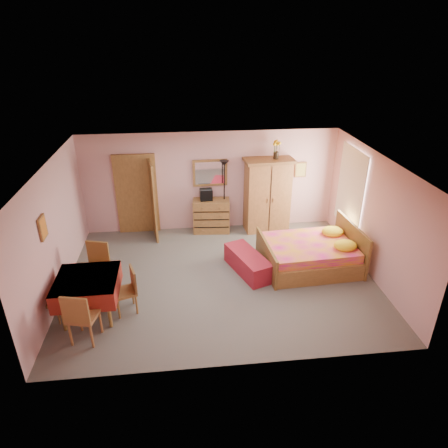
{
  "coord_description": "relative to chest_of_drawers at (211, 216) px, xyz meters",
  "views": [
    {
      "loc": [
        -0.73,
        -7.19,
        4.85
      ],
      "look_at": [
        0.1,
        0.3,
        1.15
      ],
      "focal_mm": 32.0,
      "sensor_mm": 36.0,
      "label": 1
    }
  ],
  "objects": [
    {
      "name": "chair_south",
      "position": [
        -2.48,
        -3.87,
        0.07
      ],
      "size": [
        0.56,
        0.56,
        1.02
      ],
      "primitive_type": "cube",
      "rotation": [
        0.0,
        0.0,
        -0.23
      ],
      "color": "#AC6B3A",
      "rests_on": "floor"
    },
    {
      "name": "floor",
      "position": [
        0.02,
        -2.26,
        -0.44
      ],
      "size": [
        6.5,
        6.5,
        0.0
      ],
      "primitive_type": "plane",
      "color": "slate",
      "rests_on": "ground"
    },
    {
      "name": "wall_left",
      "position": [
        -3.23,
        -2.26,
        0.86
      ],
      "size": [
        0.1,
        5.0,
        2.6
      ],
      "primitive_type": "cube",
      "color": "#D59A9B",
      "rests_on": "floor"
    },
    {
      "name": "picture_left",
      "position": [
        -3.2,
        -2.86,
        1.26
      ],
      "size": [
        0.04,
        0.32,
        0.42
      ],
      "primitive_type": "cube",
      "color": "orange",
      "rests_on": "wall_left"
    },
    {
      "name": "chest_of_drawers",
      "position": [
        0.0,
        0.0,
        0.0
      ],
      "size": [
        0.97,
        0.54,
        0.89
      ],
      "primitive_type": "cube",
      "rotation": [
        0.0,
        0.0,
        -0.08
      ],
      "color": "olive",
      "rests_on": "floor"
    },
    {
      "name": "wall_right",
      "position": [
        3.27,
        -2.26,
        0.86
      ],
      "size": [
        0.1,
        5.0,
        2.6
      ],
      "primitive_type": "cube",
      "color": "#D59A9B",
      "rests_on": "floor"
    },
    {
      "name": "chair_north",
      "position": [
        -2.54,
        -2.42,
        0.07
      ],
      "size": [
        0.58,
        0.58,
        1.03
      ],
      "primitive_type": "cube",
      "rotation": [
        0.0,
        0.0,
        2.86
      ],
      "color": "#A67338",
      "rests_on": "floor"
    },
    {
      "name": "wall_mirror",
      "position": [
        0.0,
        0.21,
        1.11
      ],
      "size": [
        0.88,
        0.08,
        0.7
      ],
      "primitive_type": "cube",
      "rotation": [
        0.0,
        0.0,
        0.04
      ],
      "color": "white",
      "rests_on": "wall_back"
    },
    {
      "name": "wardrobe",
      "position": [
        1.46,
        -0.04,
        0.53
      ],
      "size": [
        1.29,
        0.74,
        1.94
      ],
      "primitive_type": "cube",
      "rotation": [
        0.0,
        0.0,
        0.09
      ],
      "color": "#AB6A3A",
      "rests_on": "floor"
    },
    {
      "name": "bench",
      "position": [
        0.63,
        -2.07,
        -0.22
      ],
      "size": [
        0.93,
        1.43,
        0.45
      ],
      "primitive_type": "cube",
      "rotation": [
        0.0,
        0.0,
        0.35
      ],
      "color": "maroon",
      "rests_on": "floor"
    },
    {
      "name": "ceiling",
      "position": [
        0.02,
        -2.26,
        2.16
      ],
      "size": [
        6.5,
        6.5,
        0.0
      ],
      "primitive_type": "plane",
      "rotation": [
        3.14,
        0.0,
        0.0
      ],
      "color": "brown",
      "rests_on": "wall_back"
    },
    {
      "name": "window",
      "position": [
        3.23,
        -1.06,
        1.01
      ],
      "size": [
        0.08,
        1.4,
        1.95
      ],
      "primitive_type": "cube",
      "color": "white",
      "rests_on": "wall_right"
    },
    {
      "name": "dining_table",
      "position": [
        -2.52,
        -3.2,
        -0.04
      ],
      "size": [
        1.11,
        1.11,
        0.81
      ],
      "primitive_type": "cube",
      "rotation": [
        0.0,
        0.0,
        0.01
      ],
      "color": "maroon",
      "rests_on": "floor"
    },
    {
      "name": "sunflower_vase",
      "position": [
        1.63,
        -0.04,
        1.73
      ],
      "size": [
        0.19,
        0.19,
        0.47
      ],
      "primitive_type": "cube",
      "rotation": [
        0.0,
        0.0,
        -0.03
      ],
      "color": "yellow",
      "rests_on": "wardrobe"
    },
    {
      "name": "chair_west",
      "position": [
        -3.19,
        -3.27,
        -0.03
      ],
      "size": [
        0.4,
        0.4,
        0.82
      ],
      "primitive_type": "cube",
      "rotation": [
        0.0,
        0.0,
        -1.66
      ],
      "color": "#956232",
      "rests_on": "floor"
    },
    {
      "name": "doorway",
      "position": [
        -1.88,
        0.21,
        0.58
      ],
      "size": [
        1.06,
        0.12,
        2.15
      ],
      "primitive_type": "cube",
      "color": "#9E6B35",
      "rests_on": "floor"
    },
    {
      "name": "picture_back",
      "position": [
        2.37,
        0.21,
        1.11
      ],
      "size": [
        0.3,
        0.04,
        0.4
      ],
      "primitive_type": "cube",
      "color": "#D8BF59",
      "rests_on": "wall_back"
    },
    {
      "name": "stereo",
      "position": [
        -0.12,
        0.02,
        0.59
      ],
      "size": [
        0.32,
        0.25,
        0.29
      ],
      "primitive_type": "cube",
      "rotation": [
        0.0,
        0.0,
        0.05
      ],
      "color": "black",
      "rests_on": "chest_of_drawers"
    },
    {
      "name": "bed",
      "position": [
        2.03,
        -1.98,
        0.04
      ],
      "size": [
        2.16,
        1.75,
        0.96
      ],
      "primitive_type": "cube",
      "rotation": [
        0.0,
        0.0,
        0.06
      ],
      "color": "#DE1590",
      "rests_on": "floor"
    },
    {
      "name": "wall_front",
      "position": [
        0.02,
        -4.76,
        0.86
      ],
      "size": [
        6.5,
        0.1,
        2.6
      ],
      "primitive_type": "cube",
      "color": "#D59A9B",
      "rests_on": "floor"
    },
    {
      "name": "chair_east",
      "position": [
        -1.88,
        -3.17,
        0.01
      ],
      "size": [
        0.51,
        0.51,
        0.9
      ],
      "primitive_type": "cube",
      "rotation": [
        0.0,
        0.0,
        1.87
      ],
      "color": "olive",
      "rests_on": "floor"
    },
    {
      "name": "wall_back",
      "position": [
        0.02,
        0.24,
        0.86
      ],
      "size": [
        6.5,
        0.1,
        2.6
      ],
      "primitive_type": "cube",
      "color": "#D59A9B",
      "rests_on": "floor"
    },
    {
      "name": "floor_lamp",
      "position": [
        0.34,
        0.03,
        0.51
      ],
      "size": [
        0.3,
        0.3,
        1.91
      ],
      "primitive_type": "cube",
      "rotation": [
        0.0,
        0.0,
        -0.27
      ],
      "color": "black",
      "rests_on": "floor"
    }
  ]
}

